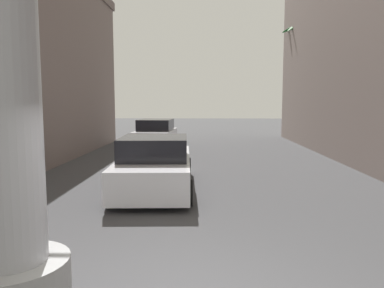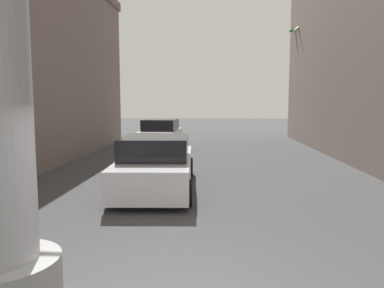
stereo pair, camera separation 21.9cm
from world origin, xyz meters
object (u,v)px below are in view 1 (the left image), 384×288
Objects in this scene: car_far at (156,134)px; pedestrian_far_left at (82,134)px; car_lead at (155,165)px; palm_tree_far_right at (298,73)px.

pedestrian_far_left is at bearing -140.96° from car_far.
car_far is at bearing 39.04° from pedestrian_far_left.
pedestrian_far_left is at bearing 121.38° from car_lead.
car_far is at bearing -152.82° from palm_tree_far_right.
pedestrian_far_left reaches higher than car_far.
car_far is 4.28m from pedestrian_far_left.
car_lead is at bearing -82.75° from car_far.
car_far is 0.56× the size of palm_tree_far_right.
palm_tree_far_right is at bearing 62.83° from car_lead.
palm_tree_far_right is (7.63, 14.86, 3.70)m from car_lead.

